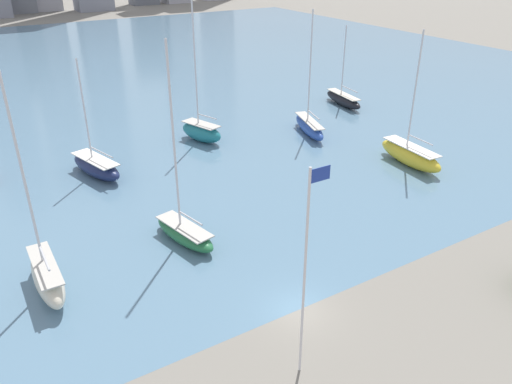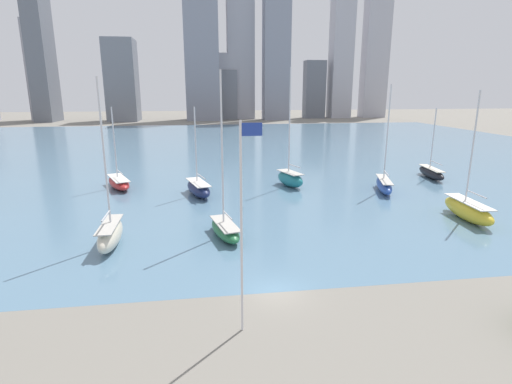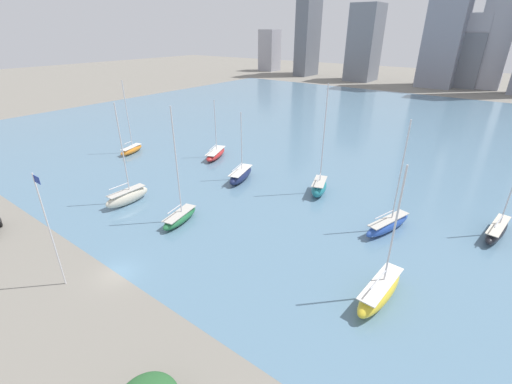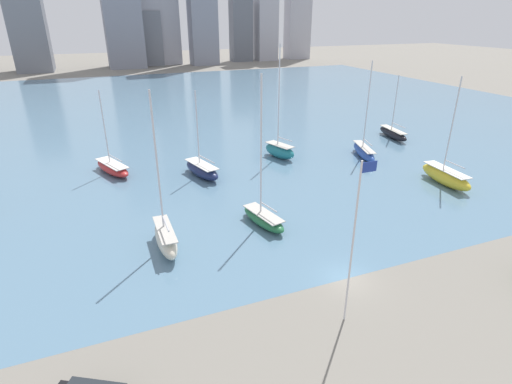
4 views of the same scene
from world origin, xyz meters
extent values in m
plane|color=gray|center=(0.00, 0.00, 0.00)|extent=(500.00, 500.00, 0.00)
cube|color=slate|center=(0.00, 70.00, 0.00)|extent=(180.00, 140.00, 0.00)
cylinder|color=silver|center=(-2.92, -4.19, 6.26)|extent=(0.14, 0.14, 12.53)
cube|color=#1E3899|center=(-2.30, -4.19, 12.03)|extent=(1.10, 0.03, 0.70)
cube|color=slate|center=(-38.23, 166.19, 17.69)|extent=(13.00, 15.64, 35.37)
cube|color=slate|center=(6.66, 173.45, 11.37)|extent=(13.71, 12.77, 22.74)
cube|color=#A8A8B2|center=(7.16, 172.81, 15.16)|extent=(12.89, 9.37, 30.31)
cube|color=slate|center=(52.33, 172.39, 13.78)|extent=(9.89, 7.21, 27.56)
ellipsoid|color=#19234C|center=(-5.42, 27.90, 0.94)|extent=(4.31, 8.15, 1.88)
cube|color=silver|center=(-5.42, 27.90, 1.84)|extent=(3.53, 6.68, 0.10)
cube|color=#2D2D33|center=(-5.42, 27.90, 0.43)|extent=(0.52, 1.40, 0.85)
cylinder|color=silver|center=(-5.58, 28.47, 6.87)|extent=(0.18, 0.18, 9.97)
cylinder|color=silver|center=(-5.04, 26.49, 2.99)|extent=(1.22, 4.00, 0.14)
ellipsoid|color=#B72828|center=(-17.00, 33.90, 0.77)|extent=(5.36, 8.67, 1.53)
cube|color=silver|center=(-17.00, 33.90, 1.49)|extent=(4.40, 7.11, 0.10)
cube|color=#2D2D33|center=(-17.00, 33.90, 0.35)|extent=(0.71, 1.46, 0.69)
cylinder|color=silver|center=(-17.23, 34.48, 6.61)|extent=(0.18, 0.18, 10.14)
cylinder|color=silver|center=(-16.48, 32.61, 2.64)|extent=(1.64, 3.78, 0.14)
ellipsoid|color=beige|center=(-13.48, 10.63, 1.10)|extent=(1.77, 7.18, 2.19)
cube|color=#BCB7AD|center=(-13.48, 10.63, 2.14)|extent=(1.45, 5.88, 0.10)
cube|color=#2D2D33|center=(-13.48, 10.63, 0.50)|extent=(0.16, 1.29, 0.99)
cylinder|color=silver|center=(-13.48, 11.17, 8.67)|extent=(0.18, 0.18, 12.95)
cylinder|color=silver|center=(-13.48, 9.58, 3.29)|extent=(0.15, 3.18, 0.14)
ellipsoid|color=#284CA8|center=(20.63, 26.48, 0.90)|extent=(4.18, 8.85, 1.79)
cube|color=#BCB7AD|center=(20.63, 26.48, 1.74)|extent=(3.43, 7.25, 0.10)
cube|color=#2D2D33|center=(20.63, 26.48, 0.41)|extent=(0.61, 1.55, 0.80)
cylinder|color=silver|center=(20.82, 27.10, 8.27)|extent=(0.18, 0.18, 12.96)
cylinder|color=silver|center=(20.26, 25.26, 2.89)|extent=(1.26, 3.74, 0.14)
ellipsoid|color=yellow|center=(24.08, 13.12, 1.07)|extent=(2.78, 8.79, 2.13)
cube|color=silver|center=(24.08, 13.12, 2.08)|extent=(2.28, 7.21, 0.10)
cube|color=#2D2D33|center=(24.08, 13.12, 0.48)|extent=(0.27, 1.57, 0.96)
cylinder|color=silver|center=(24.13, 13.77, 8.07)|extent=(0.18, 0.18, 11.89)
cylinder|color=silver|center=(24.01, 12.04, 3.23)|extent=(0.39, 3.47, 0.14)
ellipsoid|color=#1E757F|center=(8.10, 31.24, 1.10)|extent=(4.05, 6.50, 2.20)
cube|color=#BCB7AD|center=(8.10, 31.24, 2.15)|extent=(3.32, 5.33, 0.10)
cube|color=#2D2D33|center=(8.10, 31.24, 0.50)|extent=(0.50, 1.09, 0.99)
cylinder|color=silver|center=(7.96, 31.67, 9.66)|extent=(0.18, 0.18, 14.92)
cylinder|color=silver|center=(8.45, 30.20, 3.30)|extent=(1.12, 3.00, 0.14)
ellipsoid|color=#236B3D|center=(-2.89, 11.59, 0.72)|extent=(3.45, 7.15, 1.43)
cube|color=#BCB7AD|center=(-2.89, 11.59, 1.38)|extent=(2.83, 5.86, 0.10)
cube|color=#2D2D33|center=(-2.89, 11.59, 0.33)|extent=(0.42, 1.24, 0.64)
cylinder|color=silver|center=(-3.00, 12.09, 8.63)|extent=(0.18, 0.18, 14.39)
cylinder|color=silver|center=(-2.69, 10.67, 2.53)|extent=(0.75, 2.87, 0.14)
ellipsoid|color=black|center=(32.19, 33.66, 0.84)|extent=(2.88, 8.68, 1.66)
cube|color=beige|center=(32.19, 33.66, 1.62)|extent=(2.36, 7.12, 0.10)
cube|color=#2D2D33|center=(32.19, 33.66, 0.38)|extent=(0.37, 1.54, 0.75)
cylinder|color=silver|center=(32.28, 34.29, 6.44)|extent=(0.18, 0.18, 9.55)
cylinder|color=silver|center=(32.01, 32.28, 2.77)|extent=(0.69, 4.04, 0.14)
camera|label=1|loc=(-15.73, -20.49, 21.68)|focal=35.00mm
camera|label=2|loc=(-5.12, -25.34, 14.10)|focal=28.00mm
camera|label=3|loc=(29.96, -14.75, 24.10)|focal=24.00mm
camera|label=4|loc=(-17.68, -23.49, 20.74)|focal=28.00mm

